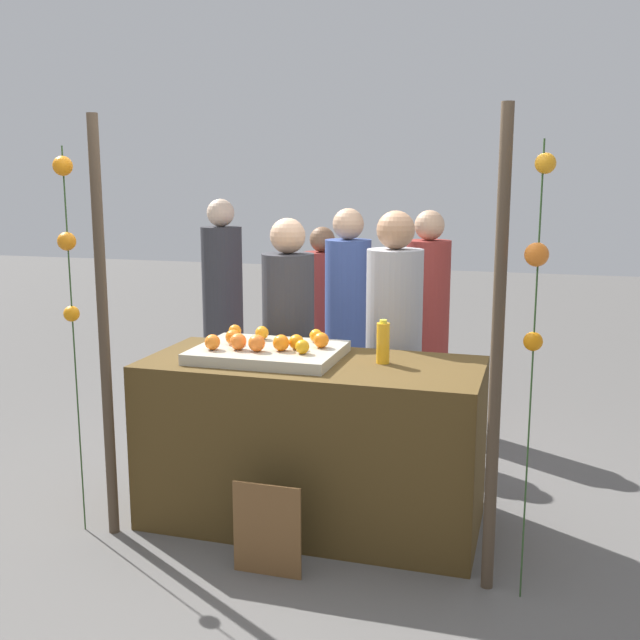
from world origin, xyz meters
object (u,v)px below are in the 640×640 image
juice_bottle (383,343)px  chalkboard_sign (268,530)px  vendor_left (289,356)px  orange_0 (281,343)px  stall_counter (312,442)px  vendor_right (393,360)px  orange_1 (257,343)px

juice_bottle → chalkboard_sign: bearing=-120.7°
juice_bottle → vendor_left: (-0.74, 0.60, -0.26)m
orange_0 → juice_bottle: (0.53, 0.12, 0.01)m
stall_counter → vendor_right: bearing=63.9°
juice_bottle → chalkboard_sign: juice_bottle is taller
chalkboard_sign → orange_1: bearing=115.2°
stall_counter → orange_1: 0.64m
orange_0 → orange_1: 0.13m
juice_bottle → orange_1: bearing=-165.0°
chalkboard_sign → vendor_left: (-0.33, 1.29, 0.54)m
orange_0 → juice_bottle: size_ratio=0.38×
orange_0 → chalkboard_sign: size_ratio=0.19×
orange_0 → orange_1: (-0.12, -0.05, 0.00)m
orange_0 → stall_counter: bearing=20.4°
orange_1 → vendor_right: vendor_right is taller
stall_counter → vendor_left: bearing=118.4°
vendor_right → orange_1: bearing=-128.1°
orange_0 → vendor_right: 0.89m
juice_bottle → vendor_right: vendor_right is taller
juice_bottle → vendor_right: size_ratio=0.14×
orange_0 → vendor_left: 0.80m
orange_1 → vendor_left: bearing=96.3°
orange_0 → orange_1: size_ratio=0.97×
juice_bottle → vendor_left: vendor_left is taller
stall_counter → orange_0: bearing=-159.6°
orange_1 → juice_bottle: 0.67m
orange_0 → vendor_left: (-0.21, 0.73, -0.25)m
juice_bottle → vendor_left: 0.99m
juice_bottle → vendor_left: bearing=140.7°
orange_1 → chalkboard_sign: size_ratio=0.19×
juice_bottle → vendor_right: (-0.05, 0.59, -0.24)m
orange_1 → chalkboard_sign: bearing=-64.8°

